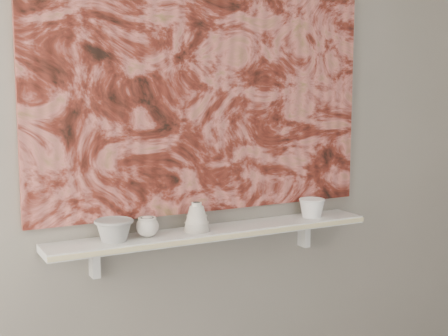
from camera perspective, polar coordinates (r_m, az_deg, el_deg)
wall_back at (r=2.59m, az=-1.79°, el=3.95°), size 3.60×0.00×3.60m
shelf at (r=2.57m, az=-0.81°, el=-5.89°), size 1.40×0.18×0.03m
shelf_stripe at (r=2.49m, az=0.17°, el=-6.33°), size 1.40×0.01×0.02m
bracket_left at (r=2.48m, az=-11.77°, el=-8.39°), size 0.03×0.06×0.12m
bracket_right at (r=2.89m, az=7.33°, el=-5.96°), size 0.03×0.06×0.12m
painting at (r=2.57m, az=-1.66°, el=8.16°), size 1.50×0.02×1.10m
house_motif at (r=2.81m, az=6.75°, el=1.77°), size 0.09×0.00×0.08m
bowl_grey at (r=2.40m, az=-10.02°, el=-5.58°), size 0.18×0.18×0.09m
cup_cream at (r=2.44m, az=-7.02°, el=-5.34°), size 0.11×0.11×0.08m
bell_vessel at (r=2.52m, az=-2.52°, el=-4.46°), size 0.14×0.14×0.12m
bowl_white at (r=2.81m, az=8.04°, el=-3.61°), size 0.15×0.15×0.08m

